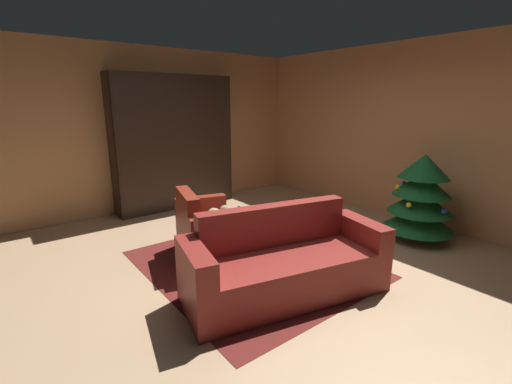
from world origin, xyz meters
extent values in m
plane|color=tan|center=(0.00, 0.00, 0.00)|extent=(7.40, 7.40, 0.00)
cube|color=tan|center=(0.00, 2.75, 1.38)|extent=(6.29, 0.06, 2.75)
cube|color=tan|center=(-3.11, 0.00, 1.38)|extent=(0.06, 5.55, 2.75)
cube|color=maroon|center=(-0.15, -0.23, 0.00)|extent=(2.54, 2.20, 0.01)
cube|color=black|center=(-2.69, 0.14, 1.15)|extent=(0.03, 2.12, 2.30)
cube|color=black|center=(-2.87, 1.18, 1.15)|extent=(0.39, 0.02, 2.30)
cube|color=black|center=(-2.87, -0.91, 1.15)|extent=(0.39, 0.03, 2.30)
cube|color=black|center=(-2.87, 0.14, 0.01)|extent=(0.37, 2.07, 0.03)
cube|color=black|center=(-2.87, 0.14, 0.39)|extent=(0.37, 2.07, 0.03)
cube|color=black|center=(-2.87, 0.14, 0.77)|extent=(0.37, 2.07, 0.02)
cube|color=black|center=(-2.87, 0.14, 1.15)|extent=(0.37, 2.07, 0.02)
cube|color=black|center=(-2.87, 0.14, 1.53)|extent=(0.37, 2.07, 0.02)
cube|color=black|center=(-2.87, 0.14, 1.91)|extent=(0.37, 2.07, 0.02)
cube|color=black|center=(-2.87, 0.14, 2.28)|extent=(0.37, 2.07, 0.03)
cube|color=black|center=(-3.02, 0.14, 0.71)|extent=(0.05, 0.97, 0.61)
cube|color=black|center=(-2.99, 0.14, 0.71)|extent=(0.03, 1.00, 0.64)
cube|color=red|center=(-2.96, 1.11, 0.16)|extent=(0.18, 0.03, 0.27)
cube|color=#482E26|center=(-2.94, 1.08, 0.16)|extent=(0.23, 0.03, 0.26)
cube|color=#5B2522|center=(-2.93, 1.03, 0.14)|extent=(0.26, 0.05, 0.23)
cube|color=#97579B|center=(-2.92, 0.99, 0.17)|extent=(0.27, 0.03, 0.29)
cube|color=#BC9B8E|center=(-2.94, 0.94, 0.18)|extent=(0.22, 0.04, 0.30)
cube|color=navy|center=(-2.92, 0.90, 0.18)|extent=(0.27, 0.04, 0.32)
cube|color=#BBA19B|center=(-2.91, 0.85, 0.18)|extent=(0.29, 0.04, 0.30)
cube|color=gold|center=(-2.91, 0.81, 0.15)|extent=(0.29, 0.04, 0.25)
cube|color=#3F7B4C|center=(-2.96, 0.76, 0.14)|extent=(0.20, 0.04, 0.22)
cube|color=#894E9B|center=(-2.95, 1.12, 1.28)|extent=(0.20, 0.03, 0.25)
cube|color=gold|center=(-2.91, 1.08, 1.30)|extent=(0.28, 0.04, 0.27)
cube|color=orange|center=(-2.92, 1.04, 1.30)|extent=(0.28, 0.03, 0.27)
cube|color=#56291F|center=(-2.92, 1.00, 1.31)|extent=(0.26, 0.05, 0.29)
cube|color=gold|center=(-2.94, 0.94, 1.27)|extent=(0.23, 0.05, 0.21)
cube|color=#1C4C98|center=(-2.92, 0.89, 1.27)|extent=(0.27, 0.04, 0.22)
cube|color=teal|center=(-2.91, 1.12, 1.68)|extent=(0.28, 0.05, 0.28)
cube|color=#BFA0A0|center=(-2.96, 1.07, 1.65)|extent=(0.20, 0.04, 0.23)
cube|color=#B33823|center=(-2.92, 1.03, 1.68)|extent=(0.28, 0.04, 0.28)
cube|color=brown|center=(-2.93, 0.99, 1.68)|extent=(0.25, 0.04, 0.29)
cube|color=gold|center=(-2.93, 0.94, 1.67)|extent=(0.25, 0.03, 0.27)
cube|color=orange|center=(-2.95, 0.90, 1.68)|extent=(0.20, 0.04, 0.29)
cube|color=orange|center=(-2.96, 1.12, 2.03)|extent=(0.19, 0.03, 0.23)
cube|color=navy|center=(-2.92, 1.07, 2.05)|extent=(0.28, 0.05, 0.27)
cube|color=#C1B48F|center=(-2.92, 1.02, 2.07)|extent=(0.26, 0.04, 0.29)
cube|color=#BFA98C|center=(-2.95, 0.98, 2.05)|extent=(0.22, 0.03, 0.26)
cube|color=gold|center=(-2.95, 0.94, 2.03)|extent=(0.22, 0.05, 0.23)
cube|color=#B8A49B|center=(-2.97, 0.89, 2.06)|extent=(0.18, 0.05, 0.27)
cube|color=#52372D|center=(-2.93, 0.84, 2.02)|extent=(0.24, 0.03, 0.20)
cube|color=gold|center=(-2.96, 0.81, 2.08)|extent=(0.18, 0.03, 0.32)
cube|color=#29883A|center=(-2.92, 0.77, 2.08)|extent=(0.27, 0.04, 0.32)
cube|color=maroon|center=(-0.63, -0.50, 0.22)|extent=(0.86, 0.82, 0.43)
cube|color=maroon|center=(-0.70, -0.74, 0.64)|extent=(0.72, 0.33, 0.41)
cube|color=maroon|center=(-0.22, -0.61, 0.33)|extent=(0.32, 0.67, 0.66)
cube|color=maroon|center=(-1.04, -0.38, 0.33)|extent=(0.32, 0.67, 0.66)
ellipsoid|color=gray|center=(-0.61, -0.44, 0.52)|extent=(0.32, 0.25, 0.18)
sphere|color=gray|center=(-0.57, -0.32, 0.58)|extent=(0.13, 0.13, 0.13)
cube|color=maroon|center=(0.59, -0.37, 0.21)|extent=(1.09, 1.73, 0.42)
cube|color=maroon|center=(0.31, -0.30, 0.64)|extent=(0.53, 1.60, 0.42)
cube|color=maroon|center=(0.39, -1.24, 0.33)|extent=(0.77, 0.36, 0.66)
cube|color=maroon|center=(0.80, 0.51, 0.33)|extent=(0.77, 0.36, 0.66)
cylinder|color=black|center=(-0.06, -0.13, 0.20)|extent=(0.04, 0.04, 0.40)
cylinder|color=black|center=(-0.33, 0.05, 0.20)|extent=(0.04, 0.04, 0.40)
cylinder|color=black|center=(-0.34, -0.28, 0.20)|extent=(0.04, 0.04, 0.40)
cylinder|color=silver|center=(-0.24, -0.12, 0.41)|extent=(0.68, 0.68, 0.02)
cube|color=gold|center=(-0.30, -0.15, 0.43)|extent=(0.22, 0.16, 0.02)
cube|color=#B3301D|center=(-0.30, -0.15, 0.45)|extent=(0.15, 0.14, 0.02)
cube|color=gold|center=(-0.30, -0.16, 0.47)|extent=(0.22, 0.15, 0.02)
cube|color=red|center=(-0.29, -0.15, 0.49)|extent=(0.18, 0.17, 0.02)
cube|color=gray|center=(-0.30, -0.16, 0.51)|extent=(0.20, 0.15, 0.02)
cylinder|color=navy|center=(-0.38, -0.24, 0.51)|extent=(0.07, 0.07, 0.17)
cylinder|color=navy|center=(-0.38, -0.24, 0.63)|extent=(0.03, 0.03, 0.06)
cylinder|color=brown|center=(0.62, 2.07, 0.07)|extent=(0.08, 0.08, 0.14)
cone|color=#175928|center=(0.62, 2.07, 0.30)|extent=(0.93, 0.93, 0.32)
cone|color=#175928|center=(0.62, 2.07, 0.54)|extent=(0.84, 0.84, 0.32)
cone|color=#175928|center=(0.62, 2.07, 0.78)|extent=(0.75, 0.75, 0.32)
cone|color=#175928|center=(0.62, 2.07, 1.02)|extent=(0.66, 0.66, 0.32)
sphere|color=yellow|center=(0.46, 2.28, 1.07)|extent=(0.06, 0.06, 0.06)
sphere|color=blue|center=(0.32, 2.13, 0.72)|extent=(0.07, 0.07, 0.07)
sphere|color=yellow|center=(0.37, 1.89, 0.72)|extent=(0.08, 0.08, 0.08)
sphere|color=yellow|center=(0.64, 1.73, 0.56)|extent=(0.07, 0.07, 0.07)
sphere|color=blue|center=(0.96, 2.03, 0.49)|extent=(0.07, 0.07, 0.07)
camera|label=1|loc=(2.88, -2.52, 1.86)|focal=24.70mm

